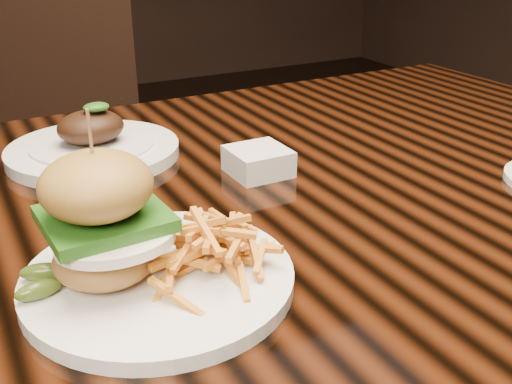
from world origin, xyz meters
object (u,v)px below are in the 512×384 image
chair_far (51,147)px  dining_table (208,248)px  far_dish (93,146)px  burger_plate (148,245)px

chair_far → dining_table: bearing=-69.2°
dining_table → chair_far: bearing=93.0°
dining_table → chair_far: size_ratio=1.68×
dining_table → far_dish: far_dish is taller
dining_table → far_dish: size_ratio=6.39×
burger_plate → far_dish: (0.04, 0.37, -0.03)m
far_dish → chair_far: 0.72m
burger_plate → chair_far: 1.09m
burger_plate → far_dish: burger_plate is taller
chair_far → burger_plate: bearing=-76.8°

